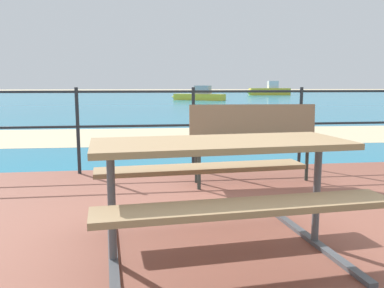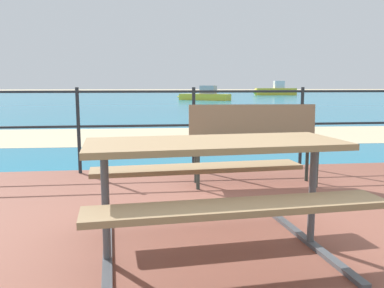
{
  "view_description": "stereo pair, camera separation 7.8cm",
  "coord_description": "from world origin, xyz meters",
  "px_view_note": "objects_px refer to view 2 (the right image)",
  "views": [
    {
      "loc": [
        -0.72,
        -2.67,
        1.18
      ],
      "look_at": [
        -0.06,
        2.14,
        0.46
      ],
      "focal_mm": 36.86,
      "sensor_mm": 36.0,
      "label": 1
    },
    {
      "loc": [
        -0.64,
        -2.68,
        1.18
      ],
      "look_at": [
        -0.06,
        2.14,
        0.46
      ],
      "focal_mm": 36.86,
      "sensor_mm": 36.0,
      "label": 2
    }
  ],
  "objects_px": {
    "picnic_table": "(215,168)",
    "park_bench": "(254,137)",
    "boat_mid": "(275,91)",
    "boat_near": "(204,96)"
  },
  "relations": [
    {
      "from": "picnic_table",
      "to": "boat_near",
      "type": "height_order",
      "value": "boat_near"
    },
    {
      "from": "boat_near",
      "to": "boat_mid",
      "type": "relative_size",
      "value": 0.76
    },
    {
      "from": "picnic_table",
      "to": "boat_mid",
      "type": "xyz_separation_m",
      "value": [
        15.34,
        44.2,
        -0.09
      ]
    },
    {
      "from": "picnic_table",
      "to": "park_bench",
      "type": "xyz_separation_m",
      "value": [
        0.78,
        1.85,
        -0.05
      ]
    },
    {
      "from": "park_bench",
      "to": "boat_mid",
      "type": "bearing_deg",
      "value": 74.2
    },
    {
      "from": "picnic_table",
      "to": "boat_mid",
      "type": "distance_m",
      "value": 46.79
    },
    {
      "from": "picnic_table",
      "to": "boat_near",
      "type": "distance_m",
      "value": 29.22
    },
    {
      "from": "park_bench",
      "to": "boat_near",
      "type": "xyz_separation_m",
      "value": [
        3.55,
        27.05,
        -0.23
      ]
    },
    {
      "from": "park_bench",
      "to": "boat_mid",
      "type": "xyz_separation_m",
      "value": [
        14.55,
        42.36,
        -0.04
      ]
    },
    {
      "from": "picnic_table",
      "to": "park_bench",
      "type": "relative_size",
      "value": 1.17
    }
  ]
}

